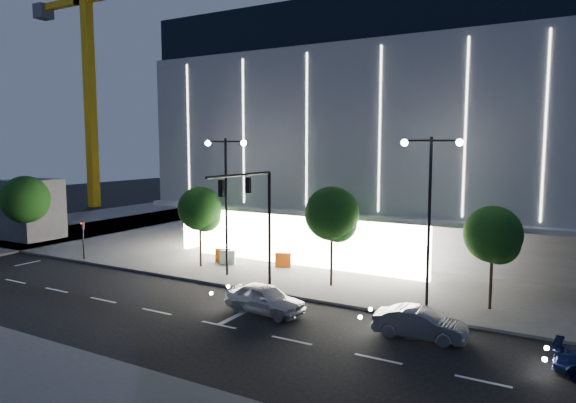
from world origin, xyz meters
The scene contains 17 objects.
ground centered at (0.00, 0.00, 0.00)m, with size 160.00×160.00×0.00m, color black.
sidewalk_museum centered at (5.00, 24.00, 0.07)m, with size 70.00×40.00×0.15m, color #474747.
sidewalk_west centered at (-30.00, 10.00, 0.07)m, with size 16.00×50.00×0.15m, color #474747.
museum centered at (2.98, 22.31, 9.27)m, with size 30.00×25.80×18.00m.
traffic_mast centered at (1.00, 3.34, 5.03)m, with size 0.33×5.89×7.07m.
street_lamp_west centered at (-3.00, 6.00, 5.96)m, with size 3.16×0.36×9.00m.
street_lamp_east centered at (10.00, 6.00, 5.96)m, with size 3.16×0.36×9.00m.
ped_signal_far centered at (-15.00, 4.50, 1.89)m, with size 0.22×0.24×3.00m.
tower_crane centered at (-40.92, 28.00, 20.51)m, with size 32.00×2.00×28.50m.
tree_left centered at (-5.97, 7.02, 4.03)m, with size 3.02×3.02×5.72m.
tree_mid centered at (4.03, 7.02, 4.33)m, with size 3.25×3.25×6.15m.
tree_right centered at (13.03, 7.02, 3.88)m, with size 2.91×2.91×5.51m.
car_lead centered at (3.00, 1.08, 0.75)m, with size 1.77×4.40×1.50m, color #B3B5BB.
car_second centered at (10.83, 1.57, 0.67)m, with size 1.42×4.06×1.34m, color #929498.
barrier_a centered at (-5.35, 8.70, 0.65)m, with size 1.10×0.25×1.00m, color orange.
barrier_b centered at (-4.73, 8.42, 0.65)m, with size 1.10×0.25×1.00m, color white.
barrier_c centered at (-0.87, 9.62, 0.65)m, with size 1.10×0.25×1.00m, color #FB5E0D.
Camera 1 is at (16.61, -20.54, 8.57)m, focal length 32.00 mm.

